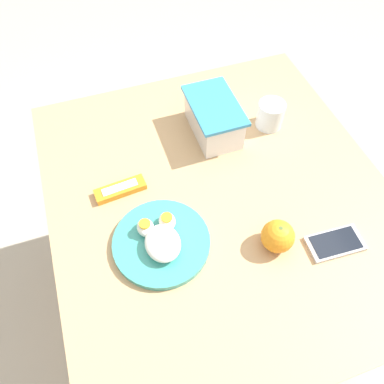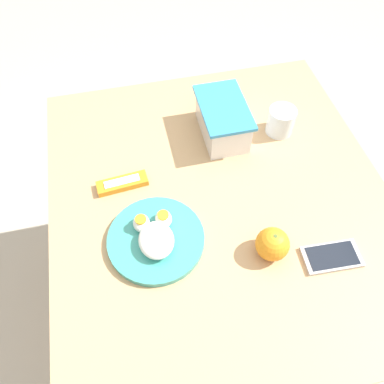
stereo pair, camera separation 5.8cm
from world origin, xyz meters
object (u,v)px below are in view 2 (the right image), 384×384
(rice_plate, at_px, (156,238))
(candy_bar, at_px, (122,183))
(drinking_glass, at_px, (281,121))
(orange_fruit, at_px, (272,244))
(food_container, at_px, (222,121))
(cell_phone, at_px, (332,257))

(rice_plate, distance_m, candy_bar, 0.20)
(rice_plate, bearing_deg, drinking_glass, 124.05)
(candy_bar, xyz_separation_m, drinking_glass, (-0.10, 0.48, 0.03))
(orange_fruit, relative_size, rice_plate, 0.34)
(food_container, bearing_deg, cell_phone, 17.87)
(food_container, height_order, rice_plate, food_container)
(candy_bar, bearing_deg, food_container, 112.21)
(food_container, height_order, drinking_glass, food_container)
(candy_bar, bearing_deg, drinking_glass, 101.57)
(drinking_glass, bearing_deg, orange_fruit, -23.37)
(cell_phone, bearing_deg, orange_fruit, -109.16)
(rice_plate, distance_m, cell_phone, 0.42)
(orange_fruit, bearing_deg, rice_plate, -108.82)
(rice_plate, relative_size, cell_phone, 1.69)
(orange_fruit, bearing_deg, drinking_glass, 156.63)
(food_container, xyz_separation_m, orange_fruit, (0.40, 0.01, -0.01))
(orange_fruit, relative_size, candy_bar, 0.57)
(candy_bar, bearing_deg, rice_plate, 17.64)
(candy_bar, bearing_deg, cell_phone, 54.74)
(rice_plate, distance_m, drinking_glass, 0.51)
(rice_plate, relative_size, drinking_glass, 2.92)
(orange_fruit, distance_m, candy_bar, 0.42)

